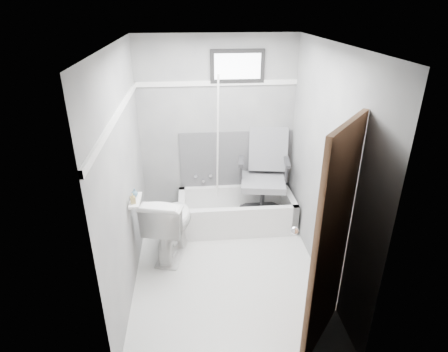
{
  "coord_description": "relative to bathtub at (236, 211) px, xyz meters",
  "views": [
    {
      "loc": [
        -0.34,
        -3.33,
        2.73
      ],
      "look_at": [
        0.0,
        0.35,
        1.0
      ],
      "focal_mm": 30.0,
      "sensor_mm": 36.0,
      "label": 1
    }
  ],
  "objects": [
    {
      "name": "door",
      "position": [
        0.76,
        -2.21,
        0.79
      ],
      "size": [
        0.78,
        0.78,
        2.0
      ],
      "primitive_type": null,
      "color": "#51361E",
      "rests_on": "floor"
    },
    {
      "name": "window",
      "position": [
        0.03,
        0.36,
        1.81
      ],
      "size": [
        0.66,
        0.04,
        0.4
      ],
      "primitive_type": null,
      "color": "black",
      "rests_on": "wall_back"
    },
    {
      "name": "floor",
      "position": [
        -0.22,
        -0.93,
        -0.21
      ],
      "size": [
        2.6,
        2.6,
        0.0
      ],
      "primitive_type": "plane",
      "color": "white",
      "rests_on": "ground"
    },
    {
      "name": "bathtub",
      "position": [
        0.0,
        0.0,
        0.0
      ],
      "size": [
        1.5,
        0.7,
        0.42
      ],
      "primitive_type": null,
      "color": "silver",
      "rests_on": "floor"
    },
    {
      "name": "toilet",
      "position": [
        -0.84,
        -0.54,
        0.19
      ],
      "size": [
        0.64,
        0.91,
        0.81
      ],
      "primitive_type": "imported",
      "rotation": [
        0.0,
        0.0,
        2.9
      ],
      "color": "white",
      "rests_on": "floor"
    },
    {
      "name": "pole",
      "position": [
        -0.23,
        0.13,
        0.84
      ],
      "size": [
        0.02,
        0.4,
        1.92
      ],
      "primitive_type": "cylinder",
      "rotation": [
        0.2,
        0.0,
        0.0
      ],
      "color": "white",
      "rests_on": "bathtub"
    },
    {
      "name": "faucet",
      "position": [
        -0.42,
        0.34,
        0.34
      ],
      "size": [
        0.26,
        0.1,
        0.16
      ],
      "primitive_type": null,
      "color": "silver",
      "rests_on": "wall_back"
    },
    {
      "name": "wall_front",
      "position": [
        -0.22,
        -2.23,
        0.99
      ],
      "size": [
        2.0,
        0.02,
        2.4
      ],
      "primitive_type": "cube",
      "color": "slate",
      "rests_on": "floor"
    },
    {
      "name": "wall_right",
      "position": [
        0.78,
        -0.93,
        0.99
      ],
      "size": [
        0.02,
        2.6,
        2.4
      ],
      "primitive_type": "cube",
      "color": "slate",
      "rests_on": "floor"
    },
    {
      "name": "office_chair",
      "position": [
        0.35,
        0.02,
        0.48
      ],
      "size": [
        0.75,
        0.75,
        1.14
      ],
      "primitive_type": null,
      "rotation": [
        0.0,
        0.0,
        -0.16
      ],
      "color": "slate",
      "rests_on": "bathtub"
    },
    {
      "name": "ceiling",
      "position": [
        -0.22,
        -0.93,
        2.19
      ],
      "size": [
        2.6,
        2.6,
        0.0
      ],
      "primitive_type": "plane",
      "rotation": [
        3.14,
        0.0,
        0.0
      ],
      "color": "silver",
      "rests_on": "floor"
    },
    {
      "name": "soap_bottle_a",
      "position": [
        -1.16,
        -0.94,
        0.76
      ],
      "size": [
        0.06,
        0.06,
        0.11
      ],
      "primitive_type": "imported",
      "rotation": [
        0.0,
        0.0,
        0.32
      ],
      "color": "#A38D51",
      "rests_on": "shelf"
    },
    {
      "name": "wall_left",
      "position": [
        -1.22,
        -0.93,
        0.99
      ],
      "size": [
        0.02,
        2.6,
        2.4
      ],
      "primitive_type": "cube",
      "color": "slate",
      "rests_on": "floor"
    },
    {
      "name": "shelf",
      "position": [
        -1.15,
        -0.86,
        0.69
      ],
      "size": [
        0.1,
        0.32,
        0.02
      ],
      "primitive_type": "cube",
      "color": "white",
      "rests_on": "wall_left"
    },
    {
      "name": "trim_left",
      "position": [
        -1.2,
        -0.93,
        1.61
      ],
      "size": [
        0.02,
        2.6,
        0.06
      ],
      "primitive_type": "cube",
      "color": "white",
      "rests_on": "wall_left"
    },
    {
      "name": "trim_back",
      "position": [
        -0.22,
        0.36,
        1.61
      ],
      "size": [
        2.0,
        0.02,
        0.06
      ],
      "primitive_type": "cube",
      "color": "white",
      "rests_on": "wall_back"
    },
    {
      "name": "soap_bottle_b",
      "position": [
        -1.16,
        -0.8,
        0.75
      ],
      "size": [
        0.09,
        0.09,
        0.08
      ],
      "primitive_type": "imported",
      "rotation": [
        0.0,
        0.0,
        0.69
      ],
      "color": "slate",
      "rests_on": "shelf"
    },
    {
      "name": "backerboard",
      "position": [
        0.03,
        0.36,
        0.59
      ],
      "size": [
        1.5,
        0.02,
        0.78
      ],
      "primitive_type": "cube",
      "color": "#4C4C4F",
      "rests_on": "wall_back"
    },
    {
      "name": "wall_back",
      "position": [
        -0.22,
        0.37,
        0.99
      ],
      "size": [
        2.0,
        0.02,
        2.4
      ],
      "primitive_type": "cube",
      "color": "slate",
      "rests_on": "floor"
    }
  ]
}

